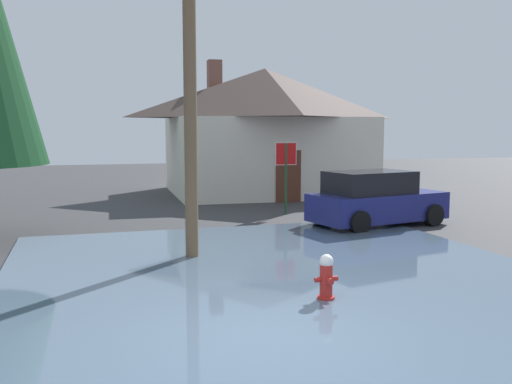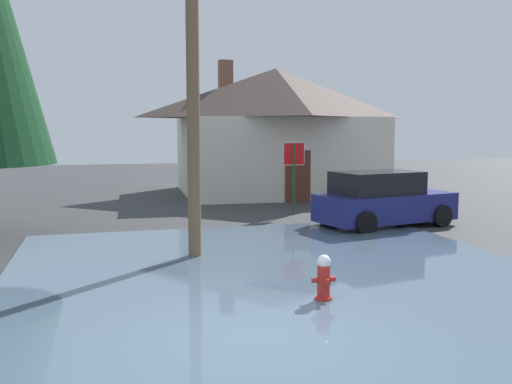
{
  "view_description": "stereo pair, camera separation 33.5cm",
  "coord_description": "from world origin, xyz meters",
  "views": [
    {
      "loc": [
        -2.3,
        -7.12,
        2.83
      ],
      "look_at": [
        0.8,
        3.02,
        1.66
      ],
      "focal_mm": 40.36,
      "sensor_mm": 36.0,
      "label": 1
    },
    {
      "loc": [
        -1.98,
        -7.21,
        2.83
      ],
      "look_at": [
        0.8,
        3.02,
        1.66
      ],
      "focal_mm": 40.36,
      "sensor_mm": 36.0,
      "label": 2
    }
  ],
  "objects": [
    {
      "name": "house",
      "position": [
        5.49,
        17.04,
        2.82
      ],
      "size": [
        8.97,
        7.69,
        5.86
      ],
      "color": "silver",
      "rests_on": "ground"
    },
    {
      "name": "parked_car",
      "position": [
        5.9,
        7.78,
        0.76
      ],
      "size": [
        4.29,
        2.59,
        1.61
      ],
      "color": "navy",
      "rests_on": "ground"
    },
    {
      "name": "flood_puddle",
      "position": [
        1.32,
        2.97,
        0.03
      ],
      "size": [
        10.39,
        11.16,
        0.05
      ],
      "primitive_type": "cube",
      "color": "#4C6075",
      "rests_on": "ground"
    },
    {
      "name": "stop_sign_far",
      "position": [
        4.14,
        10.6,
        1.7
      ],
      "size": [
        0.74,
        0.08,
        2.38
      ],
      "color": "#1E4C28",
      "rests_on": "ground"
    },
    {
      "name": "fire_hydrant",
      "position": [
        1.48,
        1.32,
        0.39
      ],
      "size": [
        0.4,
        0.34,
        0.79
      ],
      "color": "#AD231E",
      "rests_on": "ground"
    },
    {
      "name": "utility_pole",
      "position": [
        -0.03,
        5.1,
        5.07
      ],
      "size": [
        1.6,
        0.28,
        9.78
      ],
      "color": "brown",
      "rests_on": "ground"
    },
    {
      "name": "ground_plane",
      "position": [
        0.0,
        0.0,
        -0.05
      ],
      "size": [
        80.0,
        80.0,
        0.1
      ],
      "primitive_type": "cube",
      "color": "#38383A"
    }
  ]
}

